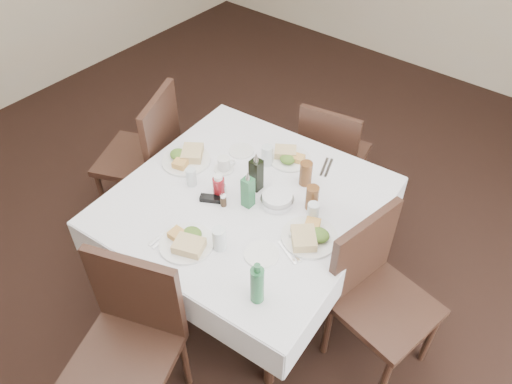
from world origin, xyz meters
TOP-DOWN VIEW (x-y plane):
  - ground_plane at (0.00, 0.00)m, footprint 7.00×7.00m
  - room_shell at (0.00, 0.00)m, footprint 6.04×7.04m
  - dining_table at (0.17, 0.10)m, footprint 1.51×1.51m
  - chair_north at (0.17, 1.05)m, footprint 0.50×0.50m
  - chair_south at (0.21, -0.83)m, footprint 0.61×0.61m
  - chair_east at (1.00, 0.16)m, footprint 0.55×0.55m
  - chair_west at (-0.78, 0.18)m, footprint 0.65×0.65m
  - meal_north at (0.15, 0.54)m, footprint 0.26×0.26m
  - meal_south at (0.15, -0.35)m, footprint 0.29×0.29m
  - meal_east at (0.62, 0.07)m, footprint 0.30×0.30m
  - meal_west at (-0.33, 0.13)m, footprint 0.30×0.30m
  - side_plate_a at (-0.13, 0.41)m, footprint 0.16×0.16m
  - side_plate_b at (0.49, -0.17)m, footprint 0.18×0.18m
  - water_n at (0.07, 0.42)m, footprint 0.07×0.07m
  - water_s at (0.29, -0.26)m, footprint 0.07×0.07m
  - water_e at (0.56, 0.20)m, footprint 0.06×0.06m
  - water_w at (-0.16, -0.00)m, footprint 0.06×0.06m
  - iced_tea_a at (0.36, 0.42)m, footprint 0.07×0.07m
  - iced_tea_b at (0.50, 0.27)m, footprint 0.07×0.07m
  - bread_basket at (0.33, 0.18)m, footprint 0.19×0.19m
  - oil_cruet_dark at (0.16, 0.21)m, footprint 0.06×0.06m
  - oil_cruet_green at (0.21, 0.07)m, footprint 0.06×0.06m
  - ketchup_bottle at (0.03, 0.03)m, footprint 0.07×0.07m
  - salt_shaker at (0.05, 0.05)m, footprint 0.03×0.03m
  - pepper_shaker at (0.11, -0.02)m, footprint 0.03×0.03m
  - coffee_mug at (-0.09, 0.21)m, footprint 0.12×0.12m
  - sunglasses at (0.03, -0.03)m, footprint 0.15×0.11m
  - green_bottle at (0.64, -0.39)m, footprint 0.07×0.07m
  - sugar_caddy at (0.58, 0.03)m, footprint 0.08×0.04m
  - cutlery_n at (0.38, 0.61)m, footprint 0.10×0.18m
  - cutlery_s at (0.02, -0.40)m, footprint 0.05×0.18m
  - cutlery_e at (0.59, -0.06)m, footprint 0.17×0.11m
  - cutlery_w at (-0.31, 0.24)m, footprint 0.17×0.08m

SIDE VIEW (x-z plane):
  - ground_plane at x=0.00m, z-range 0.00..0.00m
  - chair_north at x=0.17m, z-range 0.06..0.97m
  - chair_east at x=1.00m, z-range 0.07..1.06m
  - chair_south at x=0.21m, z-range 0.07..1.08m
  - chair_west at x=-0.78m, z-range 0.07..1.11m
  - dining_table at x=0.17m, z-range 0.30..1.07m
  - cutlery_w at x=-0.31m, z-range 0.76..0.77m
  - cutlery_e at x=0.59m, z-range 0.76..0.77m
  - cutlery_n at x=0.38m, z-range 0.76..0.77m
  - cutlery_s at x=0.02m, z-range 0.76..0.77m
  - side_plate_a at x=-0.13m, z-range 0.76..0.77m
  - side_plate_b at x=0.49m, z-range 0.76..0.78m
  - sunglasses at x=0.03m, z-range 0.76..0.79m
  - sugar_caddy at x=0.58m, z-range 0.76..0.80m
  - meal_north at x=0.15m, z-range 0.76..0.81m
  - meal_south at x=0.15m, z-range 0.76..0.82m
  - meal_east at x=0.62m, z-range 0.75..0.82m
  - meal_west at x=-0.33m, z-range 0.75..0.82m
  - bread_basket at x=0.33m, z-range 0.76..0.82m
  - salt_shaker at x=0.05m, z-range 0.76..0.84m
  - pepper_shaker at x=0.11m, z-range 0.76..0.84m
  - coffee_mug at x=-0.09m, z-range 0.76..0.85m
  - water_w at x=-0.16m, z-range 0.76..0.87m
  - water_e at x=0.56m, z-range 0.76..0.88m
  - water_n at x=0.07m, z-range 0.76..0.89m
  - water_s at x=0.29m, z-range 0.76..0.89m
  - ketchup_bottle at x=0.03m, z-range 0.76..0.91m
  - iced_tea_b at x=0.50m, z-range 0.76..0.91m
  - iced_tea_a at x=0.36m, z-range 0.76..0.91m
  - oil_cruet_green at x=0.21m, z-range 0.74..0.99m
  - green_bottle at x=0.64m, z-range 0.75..1.00m
  - oil_cruet_dark at x=0.16m, z-range 0.74..1.00m
  - room_shell at x=0.00m, z-range 0.31..3.11m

